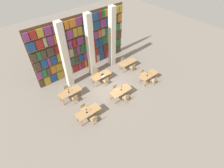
{
  "coord_description": "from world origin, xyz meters",
  "views": [
    {
      "loc": [
        -7.17,
        -8.85,
        11.06
      ],
      "look_at": [
        0.0,
        -0.13,
        0.67
      ],
      "focal_mm": 28.0,
      "sensor_mm": 36.0,
      "label": 1
    }
  ],
  "objects_px": {
    "chair_5": "(143,73)",
    "chair_7": "(67,90)",
    "pillar_right": "(112,38)",
    "desk_lamp_3": "(68,90)",
    "chair_1": "(84,108)",
    "reading_table_5": "(128,63)",
    "chair_3": "(115,89)",
    "pillar_center": "(90,47)",
    "reading_table_4": "(101,76)",
    "desk_lamp_1": "(121,88)",
    "reading_table_3": "(70,92)",
    "chair_6": "(75,99)",
    "desk_lamp_2": "(148,73)",
    "chair_8": "(106,81)",
    "reading_table_2": "(149,75)",
    "chair_0": "(94,119)",
    "chair_11": "(123,61)",
    "chair_2": "(126,98)",
    "chair_4": "(154,80)",
    "desk_lamp_0": "(86,110)",
    "laptop": "(103,76)",
    "reading_table_1": "(121,91)",
    "chair_9": "(97,74)",
    "chair_10": "(132,67)",
    "reading_table_0": "(88,112)",
    "pillar_left": "(65,57)"
  },
  "relations": [
    {
      "from": "reading_table_0",
      "to": "chair_7",
      "type": "height_order",
      "value": "chair_7"
    },
    {
      "from": "chair_6",
      "to": "reading_table_4",
      "type": "bearing_deg",
      "value": 13.57
    },
    {
      "from": "desk_lamp_0",
      "to": "chair_9",
      "type": "xyz_separation_m",
      "value": [
        3.46,
        3.51,
        -0.57
      ]
    },
    {
      "from": "desk_lamp_0",
      "to": "desk_lamp_1",
      "type": "height_order",
      "value": "desk_lamp_0"
    },
    {
      "from": "pillar_right",
      "to": "desk_lamp_3",
      "type": "height_order",
      "value": "pillar_right"
    },
    {
      "from": "chair_7",
      "to": "laptop",
      "type": "relative_size",
      "value": 2.71
    },
    {
      "from": "chair_4",
      "to": "chair_6",
      "type": "distance_m",
      "value": 7.26
    },
    {
      "from": "chair_4",
      "to": "laptop",
      "type": "distance_m",
      "value": 4.74
    },
    {
      "from": "chair_7",
      "to": "chair_10",
      "type": "xyz_separation_m",
      "value": [
        6.62,
        -1.34,
        0.0
      ]
    },
    {
      "from": "reading_table_4",
      "to": "chair_2",
      "type": "bearing_deg",
      "value": -89.87
    },
    {
      "from": "reading_table_3",
      "to": "chair_6",
      "type": "xyz_separation_m",
      "value": [
        0.03,
        -0.69,
        -0.19
      ]
    },
    {
      "from": "chair_1",
      "to": "reading_table_5",
      "type": "bearing_deg",
      "value": -162.87
    },
    {
      "from": "pillar_center",
      "to": "chair_4",
      "type": "distance_m",
      "value": 6.53
    },
    {
      "from": "chair_3",
      "to": "reading_table_3",
      "type": "bearing_deg",
      "value": -29.8
    },
    {
      "from": "reading_table_1",
      "to": "chair_9",
      "type": "relative_size",
      "value": 2.2
    },
    {
      "from": "chair_7",
      "to": "chair_6",
      "type": "bearing_deg",
      "value": 90.0
    },
    {
      "from": "pillar_center",
      "to": "chair_7",
      "type": "height_order",
      "value": "pillar_center"
    },
    {
      "from": "desk_lamp_1",
      "to": "chair_8",
      "type": "height_order",
      "value": "desk_lamp_1"
    },
    {
      "from": "chair_8",
      "to": "laptop",
      "type": "distance_m",
      "value": 0.58
    },
    {
      "from": "desk_lamp_2",
      "to": "reading_table_5",
      "type": "distance_m",
      "value": 2.73
    },
    {
      "from": "chair_0",
      "to": "chair_11",
      "type": "relative_size",
      "value": 1.0
    },
    {
      "from": "chair_4",
      "to": "chair_1",
      "type": "bearing_deg",
      "value": 168.78
    },
    {
      "from": "chair_1",
      "to": "desk_lamp_2",
      "type": "xyz_separation_m",
      "value": [
        6.51,
        -0.66,
        0.6
      ]
    },
    {
      "from": "desk_lamp_2",
      "to": "reading_table_4",
      "type": "relative_size",
      "value": 0.25
    },
    {
      "from": "desk_lamp_2",
      "to": "chair_8",
      "type": "height_order",
      "value": "desk_lamp_2"
    },
    {
      "from": "reading_table_3",
      "to": "chair_8",
      "type": "bearing_deg",
      "value": -9.83
    },
    {
      "from": "pillar_center",
      "to": "reading_table_4",
      "type": "relative_size",
      "value": 3.14
    },
    {
      "from": "reading_table_3",
      "to": "reading_table_4",
      "type": "xyz_separation_m",
      "value": [
        3.33,
        0.11,
        0.0
      ]
    },
    {
      "from": "chair_2",
      "to": "chair_10",
      "type": "bearing_deg",
      "value": 38.44
    },
    {
      "from": "chair_3",
      "to": "reading_table_5",
      "type": "height_order",
      "value": "chair_3"
    },
    {
      "from": "desk_lamp_1",
      "to": "reading_table_4",
      "type": "xyz_separation_m",
      "value": [
        -0.12,
        2.67,
        -0.37
      ]
    },
    {
      "from": "pillar_center",
      "to": "laptop",
      "type": "xyz_separation_m",
      "value": [
        -0.01,
        -1.7,
        -2.21
      ]
    },
    {
      "from": "desk_lamp_1",
      "to": "pillar_left",
      "type": "bearing_deg",
      "value": 121.9
    },
    {
      "from": "chair_7",
      "to": "chair_9",
      "type": "relative_size",
      "value": 1.0
    },
    {
      "from": "chair_5",
      "to": "desk_lamp_1",
      "type": "bearing_deg",
      "value": 10.07
    },
    {
      "from": "chair_3",
      "to": "desk_lamp_3",
      "type": "relative_size",
      "value": 2.12
    },
    {
      "from": "desk_lamp_1",
      "to": "chair_10",
      "type": "height_order",
      "value": "desk_lamp_1"
    },
    {
      "from": "chair_5",
      "to": "chair_7",
      "type": "xyz_separation_m",
      "value": [
        -6.76,
        2.66,
        0.0
      ]
    },
    {
      "from": "reading_table_2",
      "to": "reading_table_5",
      "type": "bearing_deg",
      "value": 92.91
    },
    {
      "from": "reading_table_4",
      "to": "chair_8",
      "type": "relative_size",
      "value": 2.2
    },
    {
      "from": "reading_table_1",
      "to": "desk_lamp_3",
      "type": "relative_size",
      "value": 4.66
    },
    {
      "from": "chair_0",
      "to": "chair_2",
      "type": "bearing_deg",
      "value": 1.63
    },
    {
      "from": "pillar_right",
      "to": "reading_table_3",
      "type": "bearing_deg",
      "value": -164.74
    },
    {
      "from": "chair_6",
      "to": "desk_lamp_3",
      "type": "distance_m",
      "value": 0.89
    },
    {
      "from": "reading_table_0",
      "to": "desk_lamp_1",
      "type": "bearing_deg",
      "value": 2.18
    },
    {
      "from": "chair_3",
      "to": "chair_5",
      "type": "relative_size",
      "value": 1.0
    },
    {
      "from": "desk_lamp_0",
      "to": "desk_lamp_3",
      "type": "xyz_separation_m",
      "value": [
        0.01,
        2.7,
        -0.01
      ]
    },
    {
      "from": "chair_9",
      "to": "reading_table_2",
      "type": "bearing_deg",
      "value": 134.83
    },
    {
      "from": "desk_lamp_3",
      "to": "chair_5",
      "type": "bearing_deg",
      "value": -15.88
    },
    {
      "from": "reading_table_2",
      "to": "chair_0",
      "type": "bearing_deg",
      "value": -173.87
    }
  ]
}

